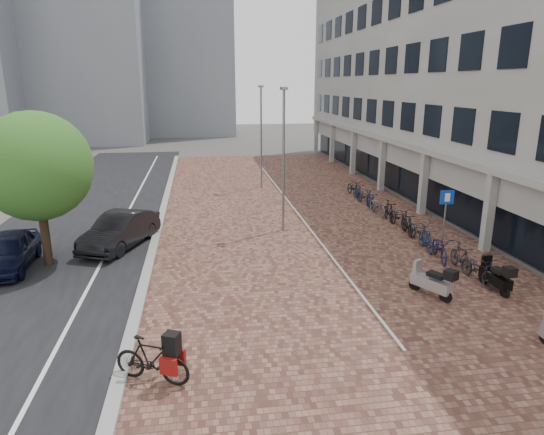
{
  "coord_description": "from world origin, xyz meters",
  "views": [
    {
      "loc": [
        -3.0,
        -13.62,
        6.89
      ],
      "look_at": [
        0.0,
        6.0,
        1.3
      ],
      "focal_mm": 31.68,
      "sensor_mm": 36.0,
      "label": 1
    }
  ],
  "objects_px": {
    "car_dark": "(120,230)",
    "hero_bike": "(152,359)",
    "car_navy": "(8,251)",
    "scooter_mid": "(496,276)",
    "parking_sign": "(446,211)",
    "scooter_front": "(431,280)"
  },
  "relations": [
    {
      "from": "scooter_front",
      "to": "parking_sign",
      "type": "xyz_separation_m",
      "value": [
        2.36,
        3.77,
        1.29
      ]
    },
    {
      "from": "scooter_mid",
      "to": "parking_sign",
      "type": "bearing_deg",
      "value": 88.36
    },
    {
      "from": "car_dark",
      "to": "scooter_front",
      "type": "distance_m",
      "value": 12.88
    },
    {
      "from": "scooter_front",
      "to": "hero_bike",
      "type": "bearing_deg",
      "value": 173.31
    },
    {
      "from": "car_dark",
      "to": "scooter_mid",
      "type": "height_order",
      "value": "car_dark"
    },
    {
      "from": "scooter_mid",
      "to": "parking_sign",
      "type": "xyz_separation_m",
      "value": [
        -0.01,
        3.67,
        1.3
      ]
    },
    {
      "from": "hero_bike",
      "to": "scooter_mid",
      "type": "height_order",
      "value": "hero_bike"
    },
    {
      "from": "scooter_mid",
      "to": "car_dark",
      "type": "bearing_deg",
      "value": 151.51
    },
    {
      "from": "car_navy",
      "to": "hero_bike",
      "type": "relative_size",
      "value": 2.08
    },
    {
      "from": "scooter_front",
      "to": "scooter_mid",
      "type": "height_order",
      "value": "scooter_front"
    },
    {
      "from": "scooter_front",
      "to": "car_dark",
      "type": "bearing_deg",
      "value": 119.94
    },
    {
      "from": "car_dark",
      "to": "hero_bike",
      "type": "height_order",
      "value": "car_dark"
    },
    {
      "from": "scooter_mid",
      "to": "car_navy",
      "type": "bearing_deg",
      "value": 162.85
    },
    {
      "from": "car_navy",
      "to": "car_dark",
      "type": "height_order",
      "value": "car_dark"
    },
    {
      "from": "scooter_mid",
      "to": "parking_sign",
      "type": "distance_m",
      "value": 3.9
    },
    {
      "from": "scooter_mid",
      "to": "scooter_front",
      "type": "bearing_deg",
      "value": -179.56
    },
    {
      "from": "hero_bike",
      "to": "parking_sign",
      "type": "height_order",
      "value": "parking_sign"
    },
    {
      "from": "car_navy",
      "to": "scooter_mid",
      "type": "distance_m",
      "value": 17.79
    },
    {
      "from": "hero_bike",
      "to": "car_navy",
      "type": "bearing_deg",
      "value": 61.14
    },
    {
      "from": "car_navy",
      "to": "scooter_mid",
      "type": "xyz_separation_m",
      "value": [
        17.15,
        -4.71,
        -0.14
      ]
    },
    {
      "from": "parking_sign",
      "to": "car_dark",
      "type": "bearing_deg",
      "value": 173.33
    },
    {
      "from": "car_navy",
      "to": "parking_sign",
      "type": "relative_size",
      "value": 1.51
    }
  ]
}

